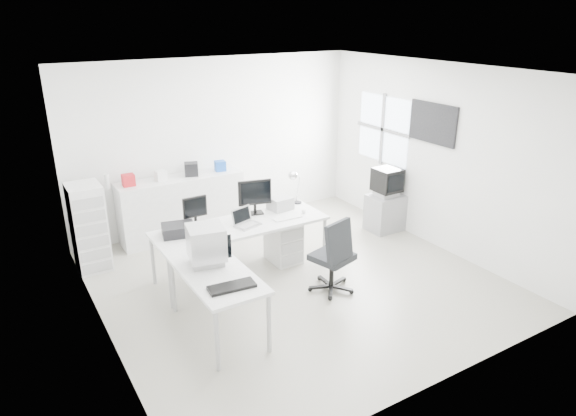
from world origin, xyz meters
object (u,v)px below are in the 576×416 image
drawer_pedestal (283,242)px  crt_monitor (206,245)px  lcd_monitor_large (255,197)px  laptop (247,218)px  lcd_monitor_small (195,212)px  laser_printer (280,203)px  side_desk (218,302)px  crt_tv (387,182)px  tv_cabinet (385,212)px  inkjet_printer (178,230)px  sideboard (182,207)px  filing_cabinet (89,227)px  office_chair (332,253)px  main_desk (242,249)px

drawer_pedestal → crt_monitor: 1.92m
drawer_pedestal → lcd_monitor_large: 0.81m
laptop → lcd_monitor_small: bearing=133.2°
lcd_monitor_small → laser_printer: size_ratio=1.29×
side_desk → crt_tv: 3.84m
tv_cabinet → inkjet_printer: bearing=-179.0°
lcd_monitor_small → lcd_monitor_large: (0.90, 0.00, 0.04)m
laptop → sideboard: sideboard is taller
crt_tv → side_desk: bearing=-160.7°
laptop → crt_tv: size_ratio=0.72×
lcd_monitor_small → crt_tv: (3.30, -0.09, -0.12)m
crt_tv → filing_cabinet: (-4.50, 1.10, -0.21)m
inkjet_printer → laser_printer: size_ratio=1.27×
office_chair → lcd_monitor_small: bearing=121.0°
crt_monitor → lcd_monitor_small: bearing=86.0°
crt_monitor → crt_tv: crt_monitor is taller
lcd_monitor_large → office_chair: (0.45, -1.26, -0.47)m
main_desk → sideboard: 1.70m
lcd_monitor_large → laser_printer: (0.40, -0.03, -0.16)m
lcd_monitor_small → laser_printer: (1.30, -0.03, -0.12)m
side_desk → inkjet_printer: size_ratio=3.46×
main_desk → drawer_pedestal: bearing=4.1°
side_desk → filing_cabinet: filing_cabinet is taller
side_desk → filing_cabinet: bearing=110.8°
inkjet_printer → lcd_monitor_large: (1.20, 0.15, 0.18)m
tv_cabinet → crt_tv: crt_tv is taller
inkjet_printer → filing_cabinet: 1.49m
sideboard → side_desk: bearing=-102.4°
laser_printer → crt_monitor: crt_monitor is taller
side_desk → crt_monitor: size_ratio=2.94×
inkjet_printer → tv_cabinet: bearing=14.1°
lcd_monitor_large → laptop: bearing=-117.4°
side_desk → sideboard: sideboard is taller
filing_cabinet → main_desk: bearing=-35.9°
main_desk → filing_cabinet: filing_cabinet is taller
main_desk → crt_tv: 2.79m
laser_printer → drawer_pedestal: bearing=-112.5°
main_desk → sideboard: (-0.24, 1.68, 0.13)m
crt_monitor → filing_cabinet: 2.33m
laser_printer → side_desk: bearing=-146.6°
main_desk → office_chair: size_ratio=2.26×
office_chair → sideboard: bearing=95.1°
drawer_pedestal → crt_tv: size_ratio=1.20×
lcd_monitor_large → filing_cabinet: (-2.10, 1.02, -0.37)m
laser_printer → tv_cabinet: bearing=-7.8°
drawer_pedestal → lcd_monitor_small: bearing=170.9°
main_desk → inkjet_printer: inkjet_printer is taller
crt_tv → drawer_pedestal: bearing=-176.9°
drawer_pedestal → laptop: size_ratio=1.67×
crt_monitor → tv_cabinet: crt_monitor is taller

